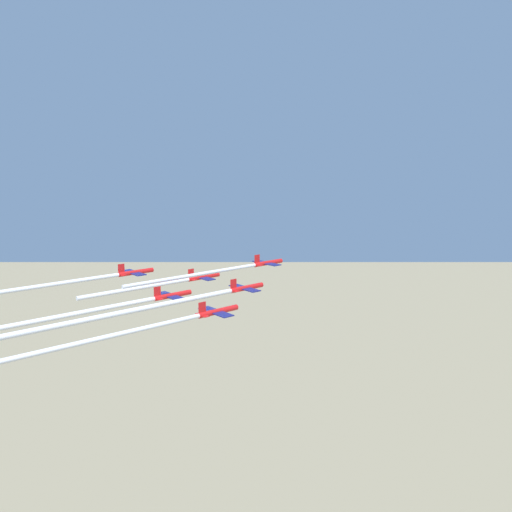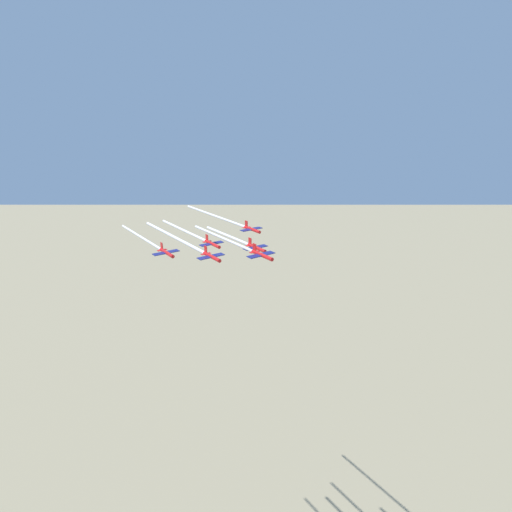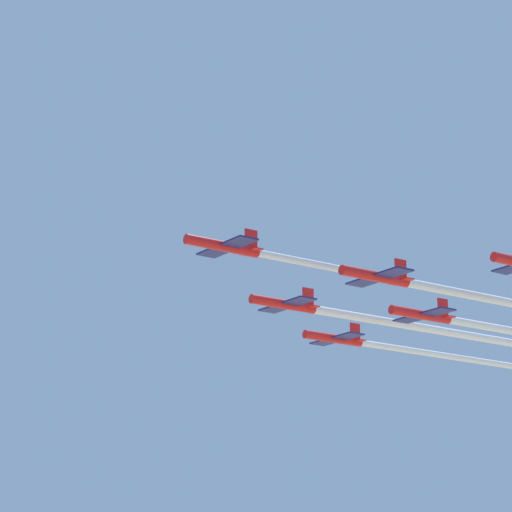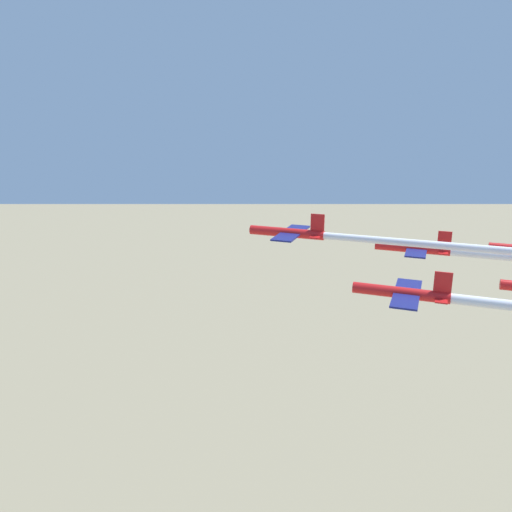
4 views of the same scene
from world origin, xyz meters
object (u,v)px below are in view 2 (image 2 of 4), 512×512
at_px(jet_0, 262,255).
at_px(jet_5, 166,253).
at_px(jet_4, 212,244).
at_px(jet_2, 211,256).
at_px(jet_3, 252,229).
at_px(jet_1, 256,248).

xyz_separation_m(jet_0, jet_5, (38.04, 1.72, -4.24)).
distance_m(jet_0, jet_4, 33.10).
distance_m(jet_2, jet_4, 19.07).
distance_m(jet_4, jet_5, 19.31).
bearing_deg(jet_2, jet_3, -150.46).
bearing_deg(jet_4, jet_2, 59.53).
height_order(jet_0, jet_5, jet_0).
distance_m(jet_0, jet_2, 19.30).
relative_size(jet_0, jet_5, 1.00).
xyz_separation_m(jet_4, jet_5, (9.03, 17.07, 0.05)).
xyz_separation_m(jet_3, jet_4, (9.03, 17.07, -2.91)).
bearing_deg(jet_0, jet_2, -59.53).
relative_size(jet_0, jet_1, 1.00).
distance_m(jet_2, jet_3, 33.34).
bearing_deg(jet_5, jet_3, 180.00).
bearing_deg(jet_0, jet_5, -59.53).
bearing_deg(jet_1, jet_0, 59.53).
distance_m(jet_3, jet_4, 19.53).
height_order(jet_1, jet_2, jet_2).
distance_m(jet_0, jet_3, 38.11).
height_order(jet_1, jet_4, jet_1).
relative_size(jet_1, jet_4, 1.00).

